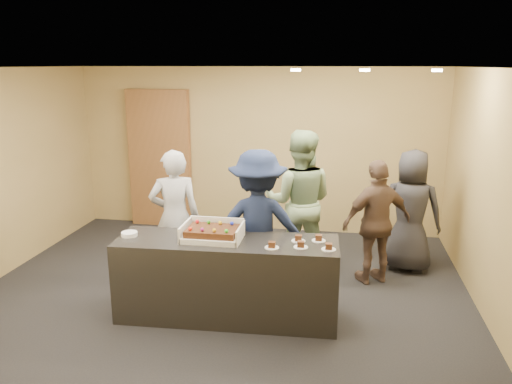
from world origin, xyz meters
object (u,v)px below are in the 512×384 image
storage_cabinet (160,159)px  plate_stack (129,234)px  sheet_cake (212,231)px  person_navy_man (258,226)px  person_dark_suit (410,211)px  person_server_grey (175,217)px  serving_counter (227,279)px  person_brown_extra (377,222)px  person_sage_man (299,202)px  cake_box (213,235)px

storage_cabinet → plate_stack: bearing=-75.8°
sheet_cake → person_navy_man: size_ratio=0.30×
person_navy_man → person_dark_suit: bearing=-157.7°
storage_cabinet → person_server_grey: 2.46m
storage_cabinet → sheet_cake: (1.71, -3.03, -0.17)m
serving_counter → plate_stack: (-1.09, -0.05, 0.47)m
person_brown_extra → serving_counter: bearing=9.3°
storage_cabinet → person_server_grey: bearing=-65.6°
person_dark_suit → plate_stack: bearing=38.1°
person_sage_man → person_dark_suit: person_sage_man is taller
person_server_grey → person_navy_man: person_navy_man is taller
cake_box → person_brown_extra: 2.18m
person_navy_man → person_dark_suit: size_ratio=1.08×
storage_cabinet → plate_stack: (0.78, -3.08, -0.25)m
storage_cabinet → cake_box: size_ratio=3.67×
storage_cabinet → person_sage_man: size_ratio=1.21×
person_server_grey → person_brown_extra: bearing=168.6°
storage_cabinet → person_sage_man: (2.52, -1.59, -0.21)m
storage_cabinet → person_dark_suit: 4.22m
cake_box → person_server_grey: size_ratio=0.37×
person_brown_extra → storage_cabinet: bearing=-54.4°
serving_counter → cake_box: cake_box is taller
sheet_cake → plate_stack: size_ratio=3.06×
serving_counter → person_dark_suit: 2.76m
person_brown_extra → plate_stack: bearing=-2.3°
person_server_grey → person_sage_man: (1.51, 0.63, 0.10)m
storage_cabinet → serving_counter: bearing=-58.4°
person_brown_extra → person_dark_suit: (0.47, 0.48, 0.03)m
person_brown_extra → person_server_grey: bearing=-17.9°
storage_cabinet → sheet_cake: storage_cabinet is taller
cake_box → person_dark_suit: person_dark_suit is taller
cake_box → storage_cabinet: bearing=119.7°
storage_cabinet → person_server_grey: (1.01, -2.22, -0.30)m
sheet_cake → person_brown_extra: person_brown_extra is taller
serving_counter → plate_stack: size_ratio=13.56×
person_server_grey → sheet_cake: bearing=110.0°
plate_stack → person_navy_man: (1.34, 0.57, -0.02)m
person_navy_man → person_brown_extra: person_navy_man is taller
plate_stack → person_sage_man: 2.30m
serving_counter → person_navy_man: size_ratio=1.33×
plate_stack → person_server_grey: bearing=75.3°
serving_counter → person_server_grey: person_server_grey is taller
cake_box → person_server_grey: 1.06m
person_dark_suit → person_navy_man: bearing=41.9°
storage_cabinet → cake_box: storage_cabinet is taller
serving_counter → storage_cabinet: size_ratio=1.03×
cake_box → person_sage_man: bearing=60.4°
serving_counter → sheet_cake: (-0.16, -0.00, 0.55)m
cake_box → sheet_cake: 0.06m
storage_cabinet → person_dark_suit: bearing=-18.3°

